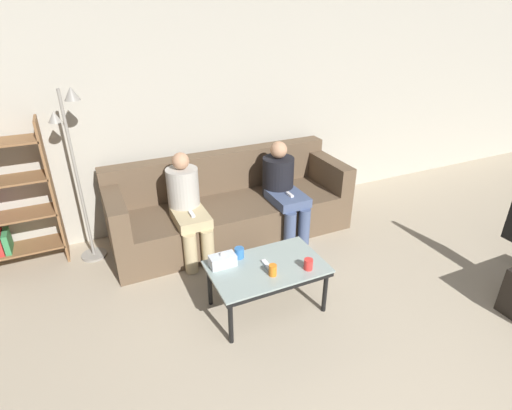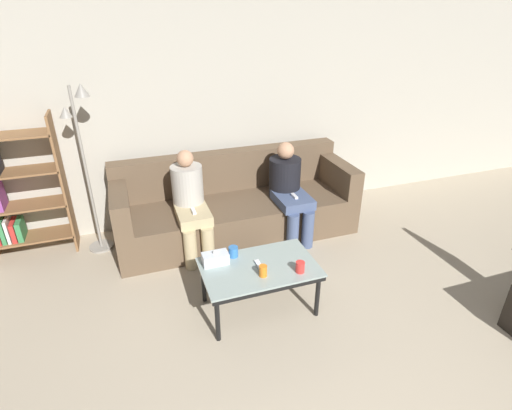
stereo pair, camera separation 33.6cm
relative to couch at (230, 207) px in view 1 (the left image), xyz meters
The scene contains 11 objects.
wall_back 1.11m from the couch, 90.00° to the left, with size 12.00×0.06×2.60m.
couch is the anchor object (origin of this frame).
coffee_table 1.38m from the couch, 98.28° to the right, with size 0.97×0.60×0.45m.
cup_near_left 1.21m from the couch, 107.50° to the right, with size 0.08×0.08×0.09m.
cup_near_right 1.52m from the couch, 98.10° to the right, with size 0.07×0.07×0.10m.
cup_far_center 1.55m from the couch, 86.51° to the right, with size 0.08×0.08×0.09m.
tissue_box 1.32m from the couch, 114.05° to the right, with size 0.22×0.12×0.13m.
game_remote 1.38m from the couch, 98.28° to the right, with size 0.04×0.15×0.02m.
standing_lamp 1.69m from the couch, behind, with size 0.31×0.26×1.77m.
seated_person_left_end 0.66m from the couch, 157.87° to the right, with size 0.33×0.68×1.11m.
seated_person_mid_left 0.65m from the couch, 22.32° to the right, with size 0.36×0.72×1.07m.
Camera 1 is at (-1.45, -0.76, 2.42)m, focal length 28.00 mm.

